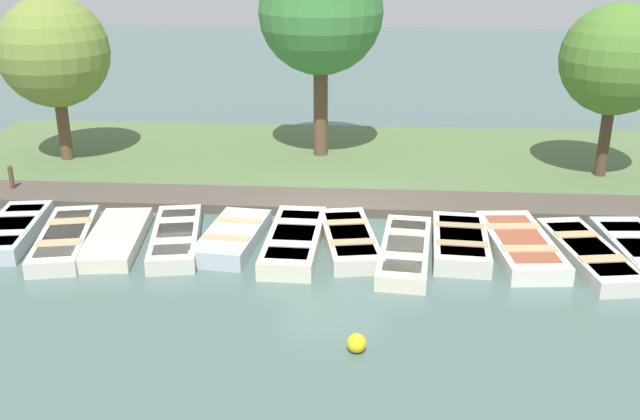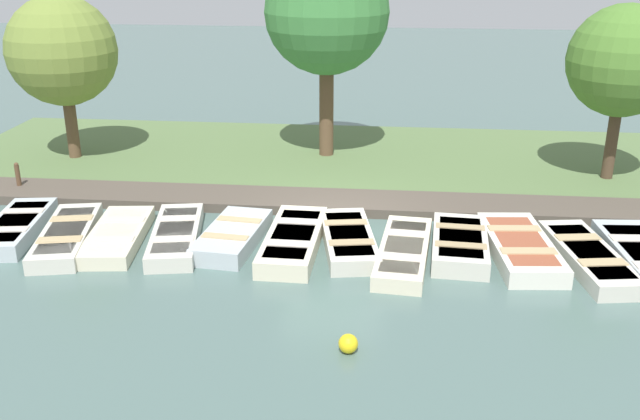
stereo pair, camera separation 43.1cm
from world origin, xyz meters
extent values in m
plane|color=#4C6660|center=(0.00, 0.00, 0.00)|extent=(80.00, 80.00, 0.00)
cube|color=#567042|center=(-5.00, 0.00, 0.07)|extent=(8.00, 24.00, 0.15)
cube|color=#51473D|center=(-1.16, 0.00, 0.12)|extent=(1.51, 21.34, 0.24)
cube|color=#B2BCC1|center=(1.45, -7.21, 0.19)|extent=(3.15, 1.49, 0.38)
cube|color=#994C33|center=(1.45, -7.21, 0.36)|extent=(2.57, 1.18, 0.03)
cube|color=beige|center=(2.02, -7.13, 0.39)|extent=(0.44, 0.99, 0.03)
cube|color=beige|center=(0.88, -7.30, 0.39)|extent=(0.44, 0.99, 0.03)
cube|color=beige|center=(1.75, -5.86, 0.17)|extent=(3.43, 1.68, 0.34)
cube|color=#6B7F51|center=(1.75, -5.86, 0.33)|extent=(2.81, 1.34, 0.03)
cube|color=tan|center=(2.36, -5.73, 0.36)|extent=(0.52, 0.98, 0.03)
cube|color=tan|center=(1.14, -5.99, 0.36)|extent=(0.52, 0.98, 0.03)
cube|color=beige|center=(1.60, -4.75, 0.16)|extent=(3.12, 1.47, 0.31)
cube|color=#6B7F51|center=(1.60, -4.75, 0.30)|extent=(2.55, 1.16, 0.03)
cube|color=beige|center=(2.17, -4.68, 0.33)|extent=(0.42, 1.05, 0.03)
cube|color=beige|center=(1.03, -4.82, 0.33)|extent=(0.42, 1.05, 0.03)
cube|color=beige|center=(1.49, -3.42, 0.17)|extent=(3.33, 1.57, 0.34)
cube|color=beige|center=(1.49, -3.42, 0.33)|extent=(2.73, 1.25, 0.03)
cube|color=beige|center=(2.09, -3.31, 0.36)|extent=(0.48, 0.96, 0.03)
cube|color=beige|center=(0.89, -3.53, 0.36)|extent=(0.48, 0.96, 0.03)
cube|color=#B2BCC1|center=(1.44, -2.13, 0.19)|extent=(2.77, 1.39, 0.39)
cube|color=#4C709E|center=(1.44, -2.13, 0.37)|extent=(2.27, 1.10, 0.03)
cube|color=tan|center=(1.94, -2.18, 0.40)|extent=(0.37, 1.05, 0.03)
cube|color=tan|center=(0.93, -2.07, 0.40)|extent=(0.37, 1.05, 0.03)
cube|color=beige|center=(1.54, -0.75, 0.19)|extent=(3.35, 1.20, 0.39)
cube|color=#4C709E|center=(1.54, -0.75, 0.37)|extent=(2.75, 0.94, 0.03)
cube|color=beige|center=(2.17, -0.76, 0.40)|extent=(0.36, 1.04, 0.03)
cube|color=beige|center=(0.91, -0.73, 0.40)|extent=(0.36, 1.04, 0.03)
cube|color=beige|center=(1.33, 0.46, 0.18)|extent=(3.14, 1.56, 0.35)
cube|color=beige|center=(1.33, 0.46, 0.34)|extent=(2.57, 1.24, 0.03)
cube|color=tan|center=(1.90, 0.56, 0.37)|extent=(0.47, 1.01, 0.03)
cube|color=tan|center=(0.77, 0.36, 0.37)|extent=(0.47, 1.01, 0.03)
cube|color=beige|center=(1.84, 1.68, 0.16)|extent=(3.43, 1.32, 0.33)
cube|color=#994C33|center=(1.84, 1.68, 0.31)|extent=(2.81, 1.04, 0.03)
cube|color=beige|center=(2.47, 1.62, 0.34)|extent=(0.42, 0.95, 0.03)
cube|color=beige|center=(1.20, 1.74, 0.34)|extent=(0.42, 0.95, 0.03)
cube|color=beige|center=(1.40, 2.90, 0.20)|extent=(2.78, 1.35, 0.40)
cube|color=teal|center=(1.40, 2.90, 0.38)|extent=(2.28, 1.06, 0.03)
cube|color=tan|center=(1.91, 2.86, 0.41)|extent=(0.34, 1.09, 0.03)
cube|color=tan|center=(0.89, 2.93, 0.41)|extent=(0.34, 1.09, 0.03)
cube|color=silver|center=(1.41, 4.18, 0.19)|extent=(3.33, 1.54, 0.38)
cube|color=#994C33|center=(1.41, 4.18, 0.36)|extent=(2.72, 1.21, 0.03)
cube|color=tan|center=(2.02, 4.24, 0.39)|extent=(0.43, 1.17, 0.03)
cube|color=tan|center=(0.80, 4.12, 0.39)|extent=(0.43, 1.17, 0.03)
cube|color=beige|center=(1.73, 5.54, 0.17)|extent=(3.48, 1.54, 0.34)
cube|color=#6B7F51|center=(1.73, 5.54, 0.33)|extent=(2.85, 1.22, 0.03)
cube|color=tan|center=(2.36, 5.64, 0.36)|extent=(0.48, 0.98, 0.03)
cube|color=tan|center=(1.10, 5.44, 0.36)|extent=(0.48, 0.98, 0.03)
cube|color=beige|center=(1.12, 6.64, 0.40)|extent=(0.43, 1.07, 0.03)
cylinder|color=brown|center=(-1.29, -8.54, 0.40)|extent=(0.12, 0.12, 0.80)
sphere|color=brown|center=(-1.29, -8.54, 0.82)|extent=(0.11, 0.11, 0.11)
sphere|color=yellow|center=(5.63, 0.74, 0.16)|extent=(0.33, 0.33, 0.33)
cylinder|color=brown|center=(-4.31, -8.31, 1.24)|extent=(0.36, 0.36, 2.48)
sphere|color=olive|center=(-4.31, -8.31, 3.36)|extent=(3.19, 3.19, 3.19)
cylinder|color=brown|center=(-5.35, -0.66, 1.72)|extent=(0.43, 0.43, 3.44)
sphere|color=#3D7F3D|center=(-5.35, -0.66, 4.44)|extent=(3.64, 3.64, 3.64)
cylinder|color=#4C3828|center=(-3.86, 7.38, 1.29)|extent=(0.32, 0.32, 2.58)
sphere|color=#4C7A2D|center=(-3.86, 7.38, 3.40)|extent=(2.97, 2.97, 2.97)
camera|label=1|loc=(15.87, 0.88, 6.46)|focal=40.00mm
camera|label=2|loc=(15.83, 1.31, 6.46)|focal=40.00mm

